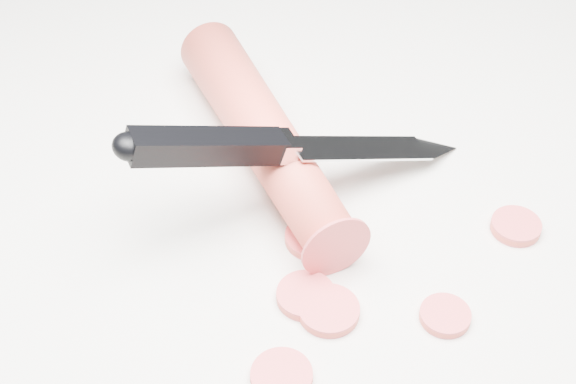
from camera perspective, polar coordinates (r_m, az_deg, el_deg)
ground at (r=0.51m, az=4.20°, el=-2.66°), size 2.40×2.40×0.00m
carrot at (r=0.54m, az=-1.72°, el=4.13°), size 0.10×0.23×0.04m
carrot_slice_0 at (r=0.53m, az=15.90°, el=-2.35°), size 0.03×0.03×0.01m
carrot_slice_1 at (r=0.44m, az=-0.46°, el=-12.95°), size 0.03×0.03×0.01m
carrot_slice_2 at (r=0.47m, az=2.92°, el=-8.41°), size 0.04×0.04×0.01m
carrot_slice_3 at (r=0.47m, az=11.11°, el=-8.62°), size 0.03×0.03×0.01m
carrot_slice_4 at (r=0.47m, az=1.27°, el=-7.37°), size 0.03×0.03×0.01m
carrot_slice_5 at (r=0.50m, az=1.80°, el=-3.25°), size 0.04×0.04×0.01m
kitchen_knife at (r=0.50m, az=1.17°, el=3.57°), size 0.24×0.09×0.09m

